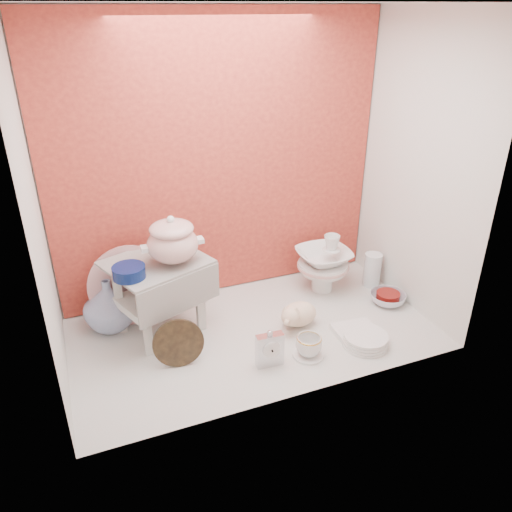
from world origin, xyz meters
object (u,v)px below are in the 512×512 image
Objects in this scene: step_stool at (159,296)px; dinner_plate_stack at (366,340)px; plush_pig at (299,314)px; gold_rim_teacup at (309,346)px; blue_white_vase at (109,305)px; soup_tureen at (172,240)px; mantel_clock at (270,348)px; floral_platter at (130,285)px; porcelain_tower at (323,263)px; crystal_bowl at (388,298)px.

step_stool reaches higher than dinner_plate_stack.
gold_rim_teacup is at bearing -118.33° from plush_pig.
soup_tureen is at bearing -26.59° from blue_white_vase.
gold_rim_teacup is at bearing 0.50° from mantel_clock.
gold_rim_teacup is at bearing -40.65° from floral_platter.
mantel_clock is 0.20m from gold_rim_teacup.
blue_white_vase is at bearing 151.47° from dinner_plate_stack.
mantel_clock reaches higher than dinner_plate_stack.
blue_white_vase is 1.21× the size of dinner_plate_stack.
blue_white_vase is at bearing 146.45° from plush_pig.
soup_tureen reaches higher than floral_platter.
blue_white_vase is 1.19m from porcelain_tower.
blue_white_vase is at bearing 140.76° from mantel_clock.
step_stool is 2.29× the size of crystal_bowl.
step_stool reaches higher than gold_rim_teacup.
soup_tureen reaches higher than crystal_bowl.
soup_tureen is 0.76m from plush_pig.
dinner_plate_stack is (0.49, -0.04, -0.06)m from mantel_clock.
step_stool is 0.95m from porcelain_tower.
porcelain_tower is (0.95, 0.05, -0.02)m from step_stool.
dinner_plate_stack is (1.01, -0.64, -0.18)m from floral_platter.
soup_tureen is at bearing 149.75° from plush_pig.
soup_tureen is at bearing 140.24° from gold_rim_teacup.
porcelain_tower reaches higher than crystal_bowl.
gold_rim_teacup is 0.30m from dinner_plate_stack.
floral_platter is 1.55× the size of blue_white_vase.
mantel_clock is 0.50m from dinner_plate_stack.
crystal_bowl is at bearing -12.89° from blue_white_vase.
plush_pig is 1.95× the size of gold_rim_teacup.
floral_platter is at bearing 147.69° from dinner_plate_stack.
mantel_clock is at bearing -136.96° from porcelain_tower.
porcelain_tower is (0.55, 0.52, 0.08)m from mantel_clock.
floral_platter is at bearing 137.13° from soup_tureen.
step_stool is 0.33m from soup_tureen.
gold_rim_teacup is at bearing -124.17° from porcelain_tower.
mantel_clock is at bearing 177.41° from gold_rim_teacup.
blue_white_vase is 2.22× the size of gold_rim_teacup.
soup_tureen is 0.81m from gold_rim_teacup.
soup_tureen is 1.25m from crystal_bowl.
porcelain_tower is at bearing -17.64° from step_stool.
blue_white_vase is 1.50m from crystal_bowl.
step_stool is at bearing 133.55° from mantel_clock.
plush_pig is at bearing 74.36° from gold_rim_teacup.
step_stool is at bearing 169.72° from crystal_bowl.
dinner_plate_stack is at bearing -1.06° from mantel_clock.
mantel_clock is at bearing -42.33° from blue_white_vase.
crystal_bowl reaches higher than dinner_plate_stack.
soup_tureen is at bearing -173.67° from porcelain_tower.
dinner_plate_stack is (1.13, -0.61, -0.11)m from blue_white_vase.
floral_platter is 0.80m from mantel_clock.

